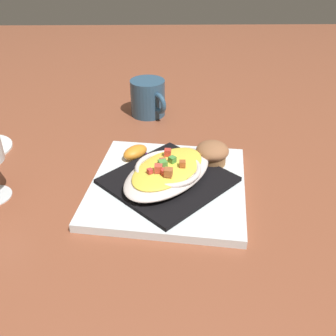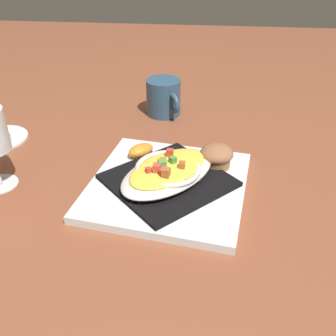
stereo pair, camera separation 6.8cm
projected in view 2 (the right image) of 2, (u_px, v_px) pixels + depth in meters
name	position (u px, v px, depth m)	size (l,w,h in m)	color
ground_plane	(168.00, 189.00, 0.70)	(2.60, 2.60, 0.00)	brown
square_plate	(168.00, 185.00, 0.70)	(0.27, 0.27, 0.02)	white
folded_napkin	(168.00, 180.00, 0.69)	(0.19, 0.18, 0.01)	black
gratin_dish	(168.00, 171.00, 0.68)	(0.21, 0.23, 0.04)	silver
muffin	(217.00, 156.00, 0.73)	(0.06, 0.06, 0.04)	#94643B
orange_garnish	(141.00, 151.00, 0.77)	(0.06, 0.06, 0.02)	#5B1F5D
coffee_mug	(164.00, 99.00, 0.95)	(0.09, 0.11, 0.09)	#2F516E
creamer_cup_1	(5.00, 136.00, 0.84)	(0.02, 0.02, 0.02)	silver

